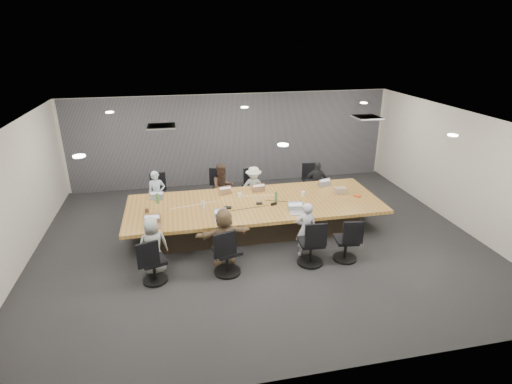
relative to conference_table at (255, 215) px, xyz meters
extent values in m
cube|color=#29292B|center=(0.00, -0.50, -0.40)|extent=(10.00, 8.00, 0.00)
cube|color=white|center=(0.00, -0.50, 2.40)|extent=(10.00, 8.00, 0.00)
cube|color=beige|center=(0.00, 3.50, 1.00)|extent=(10.00, 0.00, 2.80)
cube|color=beige|center=(0.00, -4.50, 1.00)|extent=(10.00, 0.00, 2.80)
cube|color=beige|center=(-5.00, -0.50, 1.00)|extent=(0.00, 8.00, 2.80)
cube|color=beige|center=(5.00, -0.50, 1.00)|extent=(0.00, 8.00, 2.80)
cube|color=#595961|center=(0.00, 3.42, 1.00)|extent=(9.80, 0.04, 2.80)
cube|color=#32271C|center=(0.00, 0.00, -0.07)|extent=(4.80, 1.40, 0.66)
cube|color=#AF7D38|center=(0.00, 0.00, 0.30)|extent=(6.00, 2.20, 0.08)
imported|color=#ADC6DC|center=(-2.32, 1.35, 0.21)|extent=(0.46, 0.32, 1.22)
cube|color=#B2B2B7|center=(-2.32, 0.80, 0.35)|extent=(0.37, 0.29, 0.02)
imported|color=#392921|center=(-0.60, 1.35, 0.26)|extent=(0.73, 0.63, 1.31)
cube|color=#8C6647|center=(-0.60, 0.80, 0.35)|extent=(0.35, 0.27, 0.02)
imported|color=silver|center=(0.24, 1.35, 0.19)|extent=(0.78, 0.47, 1.18)
cube|color=#8C6647|center=(0.24, 0.80, 0.35)|extent=(0.35, 0.26, 0.02)
imported|color=black|center=(2.03, 1.35, 0.20)|extent=(0.75, 0.46, 1.20)
cube|color=#B2B2B7|center=(2.03, 0.80, 0.35)|extent=(0.36, 0.28, 0.02)
imported|color=#9A9E9A|center=(-2.34, -1.35, 0.20)|extent=(0.65, 0.48, 1.20)
cube|color=#8C6647|center=(-2.34, -0.80, 0.35)|extent=(0.36, 0.27, 0.02)
imported|color=brown|center=(-0.92, -1.35, 0.23)|extent=(1.20, 0.49, 1.25)
cube|color=#B2B2B7|center=(-0.92, -0.80, 0.35)|extent=(0.30, 0.22, 0.02)
imported|color=silver|center=(0.82, -1.35, 0.21)|extent=(0.47, 0.33, 1.23)
cube|color=#B2B2B7|center=(0.82, -0.80, 0.35)|extent=(0.38, 0.29, 0.02)
cylinder|color=#427945|center=(-2.27, 0.44, 0.46)|extent=(0.09, 0.09, 0.25)
cylinder|color=#427945|center=(0.50, -0.05, 0.47)|extent=(0.08, 0.08, 0.25)
cylinder|color=silver|center=(-1.23, -0.12, 0.44)|extent=(0.08, 0.08, 0.20)
cylinder|color=white|center=(-0.31, 0.38, 0.39)|extent=(0.11, 0.11, 0.11)
cylinder|color=white|center=(1.25, 0.16, 0.39)|extent=(0.11, 0.11, 0.11)
cylinder|color=brown|center=(-2.50, -0.05, 0.39)|extent=(0.09, 0.09, 0.10)
cube|color=black|center=(-0.68, -0.19, 0.35)|extent=(0.18, 0.14, 0.03)
cube|color=black|center=(0.08, -0.11, 0.35)|extent=(0.15, 0.11, 0.03)
cube|color=black|center=(0.40, -0.23, 0.37)|extent=(0.16, 0.10, 0.06)
cube|color=tan|center=(2.22, 0.15, 0.41)|extent=(0.29, 0.20, 0.15)
cube|color=#E24F1F|center=(2.54, -0.16, 0.36)|extent=(0.20, 0.19, 0.04)
camera|label=1|loc=(-1.76, -8.52, 4.13)|focal=28.00mm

